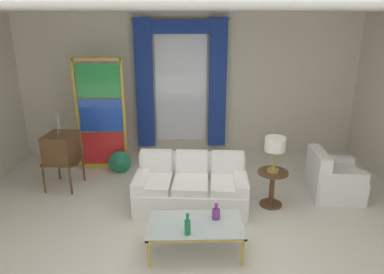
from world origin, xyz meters
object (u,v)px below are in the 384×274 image
object	(u,v)px
bottle_blue_decanter	(216,213)
vintage_tv	(61,149)
couch_white_long	(191,187)
coffee_table	(195,226)
table_lamp_brass	(275,146)
armchair_white	(332,180)
peacock_figurine	(119,164)
stained_glass_divider	(101,118)
round_side_table	(272,185)
bottle_crystal_tall	(188,226)

from	to	relation	value
bottle_blue_decanter	vintage_tv	world-z (taller)	vintage_tv
couch_white_long	coffee_table	size ratio (longest dim) A/B	1.49
vintage_tv	table_lamp_brass	bearing A→B (deg)	-12.35
armchair_white	coffee_table	bearing A→B (deg)	-148.03
peacock_figurine	couch_white_long	bearing A→B (deg)	-41.69
stained_glass_divider	coffee_table	bearing A→B (deg)	-58.14
vintage_tv	couch_white_long	bearing A→B (deg)	-17.43
couch_white_long	table_lamp_brass	world-z (taller)	table_lamp_brass
couch_white_long	armchair_white	world-z (taller)	couch_white_long
bottle_blue_decanter	table_lamp_brass	world-z (taller)	table_lamp_brass
peacock_figurine	table_lamp_brass	size ratio (longest dim) A/B	1.05
couch_white_long	stained_glass_divider	size ratio (longest dim) A/B	0.83
peacock_figurine	round_side_table	bearing A→B (deg)	-25.79
coffee_table	peacock_figurine	distance (m)	2.83
coffee_table	bottle_blue_decanter	distance (m)	0.32
vintage_tv	table_lamp_brass	size ratio (longest dim) A/B	2.36
armchair_white	couch_white_long	bearing A→B (deg)	-174.48
couch_white_long	stained_glass_divider	bearing A→B (deg)	138.18
coffee_table	vintage_tv	distance (m)	3.02
bottle_blue_decanter	round_side_table	xyz separation A→B (m)	(1.00, 1.07, -0.14)
coffee_table	bottle_crystal_tall	xyz separation A→B (m)	(-0.10, -0.24, 0.15)
bottle_crystal_tall	peacock_figurine	world-z (taller)	bottle_crystal_tall
coffee_table	round_side_table	distance (m)	1.74
coffee_table	stained_glass_divider	bearing A→B (deg)	121.86
vintage_tv	peacock_figurine	bearing A→B (deg)	29.76
vintage_tv	table_lamp_brass	world-z (taller)	vintage_tv
peacock_figurine	stained_glass_divider	bearing A→B (deg)	137.69
bottle_crystal_tall	vintage_tv	world-z (taller)	vintage_tv
couch_white_long	bottle_crystal_tall	size ratio (longest dim) A/B	6.29
couch_white_long	coffee_table	distance (m)	1.25
couch_white_long	peacock_figurine	size ratio (longest dim) A/B	3.04
couch_white_long	bottle_crystal_tall	bearing A→B (deg)	-93.24
vintage_tv	armchair_white	world-z (taller)	vintage_tv
round_side_table	stained_glass_divider	bearing A→B (deg)	152.01
coffee_table	vintage_tv	bearing A→B (deg)	139.29
couch_white_long	armchair_white	size ratio (longest dim) A/B	2.07
coffee_table	bottle_blue_decanter	xyz separation A→B (m)	(0.27, 0.11, 0.12)
coffee_table	round_side_table	size ratio (longest dim) A/B	2.06
couch_white_long	vintage_tv	world-z (taller)	vintage_tv
armchair_white	stained_glass_divider	bearing A→B (deg)	162.47
couch_white_long	table_lamp_brass	xyz separation A→B (m)	(1.29, -0.07, 0.72)
vintage_tv	stained_glass_divider	bearing A→B (deg)	56.08
coffee_table	bottle_blue_decanter	bearing A→B (deg)	22.39
coffee_table	couch_white_long	bearing A→B (deg)	90.91
table_lamp_brass	coffee_table	bearing A→B (deg)	-137.22
bottle_crystal_tall	stained_glass_divider	world-z (taller)	stained_glass_divider
round_side_table	vintage_tv	bearing A→B (deg)	167.65
vintage_tv	armchair_white	xyz separation A→B (m)	(4.64, -0.48, -0.44)
vintage_tv	armchair_white	size ratio (longest dim) A/B	1.53
armchair_white	stained_glass_divider	distance (m)	4.36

